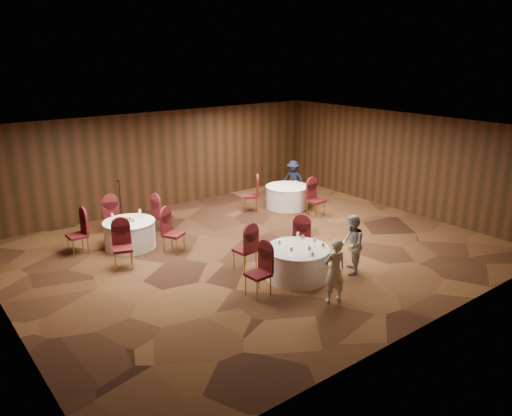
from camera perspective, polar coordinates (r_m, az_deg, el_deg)
ground at (r=13.28m, az=-0.16°, el=-4.89°), size 12.00×12.00×0.00m
room_shell at (r=12.66m, az=-0.16°, el=3.35°), size 12.00×12.00×12.00m
table_main at (r=11.68m, az=4.73°, el=-6.24°), size 1.49×1.49×0.74m
table_left at (r=13.80m, az=-14.22°, el=-2.90°), size 1.37×1.37×0.74m
table_right at (r=16.80m, az=3.56°, el=1.31°), size 1.44×1.44×0.74m
chairs_main at (r=11.85m, az=1.60°, el=-5.17°), size 2.83×1.84×1.00m
chairs_left at (r=13.81m, az=-14.22°, el=-2.34°), size 3.08×3.17×1.00m
chairs_right at (r=16.19m, az=3.10°, el=1.15°), size 1.96×2.34×1.00m
tabletop_main at (r=11.52m, az=5.59°, el=-4.09°), size 1.07×1.06×0.22m
tabletop_left at (r=13.66m, az=-14.35°, el=-1.15°), size 0.80×0.78×0.22m
tabletop_right at (r=16.58m, az=4.58°, el=2.94°), size 0.08×0.08×0.22m
mic_stand at (r=15.17m, az=-15.11°, el=-0.87°), size 0.24×0.24×1.51m
woman_a at (r=10.58m, az=8.97°, el=-7.09°), size 0.57×0.44×1.41m
woman_b at (r=11.97m, az=10.86°, el=-4.12°), size 0.88×0.88×1.44m
man_c at (r=17.92m, az=4.28°, el=3.32°), size 0.79×0.99×1.34m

